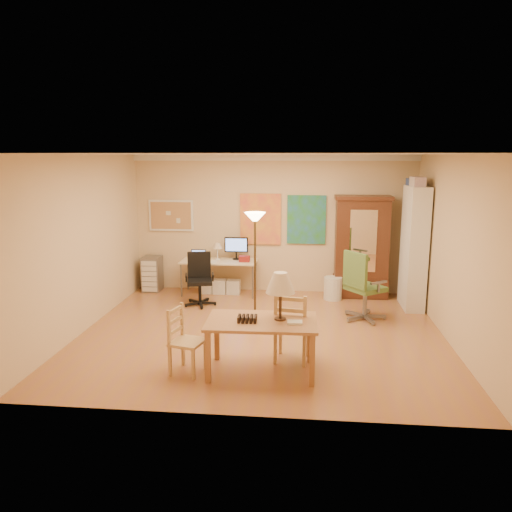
# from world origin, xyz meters

# --- Properties ---
(floor) EXTENTS (5.50, 5.50, 0.00)m
(floor) POSITION_xyz_m (0.00, 0.00, 0.00)
(floor) COLOR #A86E3B
(floor) RESTS_ON ground
(crown_molding) EXTENTS (5.50, 0.08, 0.12)m
(crown_molding) POSITION_xyz_m (0.00, 2.46, 2.64)
(crown_molding) COLOR white
(crown_molding) RESTS_ON floor
(corkboard) EXTENTS (0.90, 0.04, 0.62)m
(corkboard) POSITION_xyz_m (-2.05, 2.47, 1.50)
(corkboard) COLOR tan
(corkboard) RESTS_ON floor
(art_panel_left) EXTENTS (0.80, 0.04, 1.00)m
(art_panel_left) POSITION_xyz_m (-0.25, 2.47, 1.45)
(art_panel_left) COLOR yellow
(art_panel_left) RESTS_ON floor
(art_panel_right) EXTENTS (0.75, 0.04, 0.95)m
(art_panel_right) POSITION_xyz_m (0.65, 2.47, 1.45)
(art_panel_right) COLOR teal
(art_panel_right) RESTS_ON floor
(dining_table) EXTENTS (1.38, 0.85, 1.28)m
(dining_table) POSITION_xyz_m (0.20, -1.38, 0.81)
(dining_table) COLOR brown
(dining_table) RESTS_ON floor
(ladder_chair_back) EXTENTS (0.49, 0.47, 0.94)m
(ladder_chair_back) POSITION_xyz_m (0.49, -1.02, 0.44)
(ladder_chair_back) COLOR tan
(ladder_chair_back) RESTS_ON floor
(ladder_chair_left) EXTENTS (0.46, 0.47, 0.85)m
(ladder_chair_left) POSITION_xyz_m (-0.82, -1.50, 0.40)
(ladder_chair_left) COLOR tan
(ladder_chair_left) RESTS_ON floor
(torchiere_lamp) EXTENTS (0.33, 0.33, 1.81)m
(torchiere_lamp) POSITION_xyz_m (-0.15, 0.41, 1.45)
(torchiere_lamp) COLOR #44331B
(torchiere_lamp) RESTS_ON floor
(computer_desk) EXTENTS (1.47, 0.64, 1.11)m
(computer_desk) POSITION_xyz_m (-1.00, 2.15, 0.41)
(computer_desk) COLOR beige
(computer_desk) RESTS_ON floor
(office_chair_black) EXTENTS (0.59, 0.59, 0.95)m
(office_chair_black) POSITION_xyz_m (-1.26, 1.38, 0.25)
(office_chair_black) COLOR black
(office_chair_black) RESTS_ON floor
(office_chair_green) EXTENTS (0.74, 0.74, 1.16)m
(office_chair_green) POSITION_xyz_m (1.61, 0.81, 0.31)
(office_chair_green) COLOR slate
(office_chair_green) RESTS_ON floor
(drawer_cart) EXTENTS (0.35, 0.42, 0.70)m
(drawer_cart) POSITION_xyz_m (-2.41, 2.23, 0.35)
(drawer_cart) COLOR slate
(drawer_cart) RESTS_ON floor
(armoire) EXTENTS (1.06, 0.50, 1.94)m
(armoire) POSITION_xyz_m (1.70, 2.24, 0.85)
(armoire) COLOR #3B2010
(armoire) RESTS_ON floor
(bookshelf) EXTENTS (0.32, 0.87, 2.16)m
(bookshelf) POSITION_xyz_m (2.55, 1.64, 1.08)
(bookshelf) COLOR white
(bookshelf) RESTS_ON floor
(wastebin) EXTENTS (0.34, 0.34, 0.43)m
(wastebin) POSITION_xyz_m (1.17, 1.97, 0.21)
(wastebin) COLOR silver
(wastebin) RESTS_ON floor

